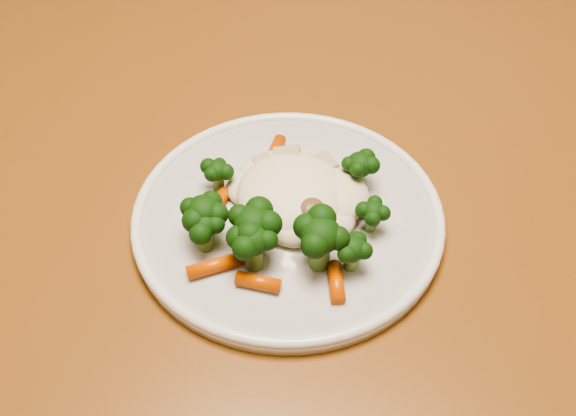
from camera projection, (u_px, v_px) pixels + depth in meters
The scene contains 3 objects.
dining_table at pixel (194, 245), 0.76m from camera, with size 1.37×1.16×0.75m.
plate at pixel (288, 219), 0.64m from camera, with size 0.27×0.27×0.01m, color white.
meal at pixel (284, 208), 0.61m from camera, with size 0.18×0.18×0.05m.
Camera 1 is at (-0.06, -0.13, 1.23)m, focal length 45.00 mm.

